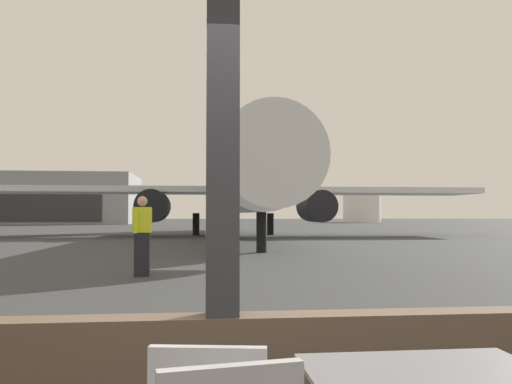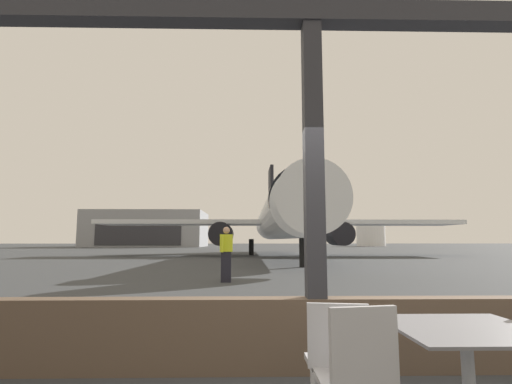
# 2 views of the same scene
# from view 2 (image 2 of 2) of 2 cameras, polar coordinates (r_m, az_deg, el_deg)

# --- Properties ---
(ground_plane) EXTENTS (220.00, 220.00, 0.00)m
(ground_plane) POSITION_cam_2_polar(r_m,az_deg,el_deg) (44.04, -0.32, -8.90)
(ground_plane) COLOR #383A3D
(window_frame) EXTENTS (8.63, 0.24, 3.96)m
(window_frame) POSITION_cam_2_polar(r_m,az_deg,el_deg) (4.07, 8.75, -6.73)
(window_frame) COLOR brown
(window_frame) RESTS_ON ground
(dining_table) EXTENTS (0.92, 0.92, 0.75)m
(dining_table) POSITION_cam_2_polar(r_m,az_deg,el_deg) (3.06, 29.02, -22.10)
(dining_table) COLOR slate
(dining_table) RESTS_ON ground
(cafe_chair_window_left) EXTENTS (0.44, 0.44, 0.90)m
(cafe_chair_window_left) POSITION_cam_2_polar(r_m,az_deg,el_deg) (2.85, 12.06, -22.72)
(cafe_chair_window_left) COLOR #B2B2B7
(cafe_chair_window_left) RESTS_ON ground
(cafe_chair_aisle_right) EXTENTS (0.44, 0.44, 0.94)m
(cafe_chair_aisle_right) POSITION_cam_2_polar(r_m,az_deg,el_deg) (2.51, 14.83, -24.34)
(cafe_chair_aisle_right) COLOR #B2B2B7
(cafe_chair_aisle_right) RESTS_ON ground
(airplane) EXTENTS (30.72, 31.40, 9.82)m
(airplane) POSITION_cam_2_polar(r_m,az_deg,el_deg) (31.38, 3.75, -3.92)
(airplane) COLOR silver
(airplane) RESTS_ON ground
(ground_crew_worker) EXTENTS (0.40, 0.51, 1.74)m
(ground_crew_worker) POSITION_cam_2_polar(r_m,az_deg,el_deg) (12.34, -4.46, -9.08)
(ground_crew_worker) COLOR black
(ground_crew_worker) RESTS_ON ground
(distant_hangar) EXTENTS (22.68, 15.83, 7.06)m
(distant_hangar) POSITION_cam_2_polar(r_m,az_deg,el_deg) (81.99, -15.63, -5.38)
(distant_hangar) COLOR gray
(distant_hangar) RESTS_ON ground
(fuel_storage_tank) EXTENTS (6.21, 6.21, 4.63)m
(fuel_storage_tank) POSITION_cam_2_polar(r_m,az_deg,el_deg) (89.64, 16.72, -6.25)
(fuel_storage_tank) COLOR white
(fuel_storage_tank) RESTS_ON ground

